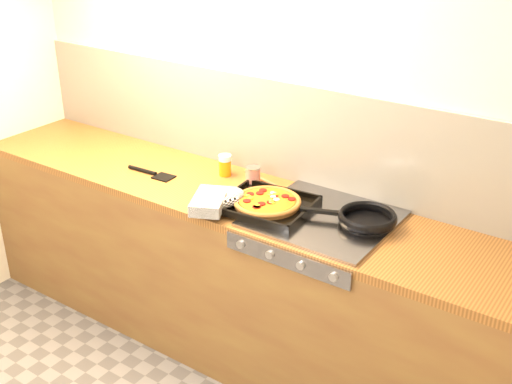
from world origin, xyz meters
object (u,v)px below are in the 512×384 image
Objects in this scene: juice_glass at (225,165)px; tomato_can at (253,177)px; pizza_on_tray at (252,202)px; frying_pan at (366,218)px.

tomato_can is at bearing -9.88° from juice_glass.
pizza_on_tray is at bearing -36.19° from juice_glass.
juice_glass reaches higher than tomato_can.
frying_pan is at bearing 17.40° from pizza_on_tray.
tomato_can is (-0.14, 0.22, 0.01)m from pizza_on_tray.
frying_pan is 0.84m from juice_glass.
pizza_on_tray is 0.42m from juice_glass.
juice_glass is (-0.84, 0.09, 0.02)m from frying_pan.
pizza_on_tray is 0.52m from frying_pan.
tomato_can reaches higher than frying_pan.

